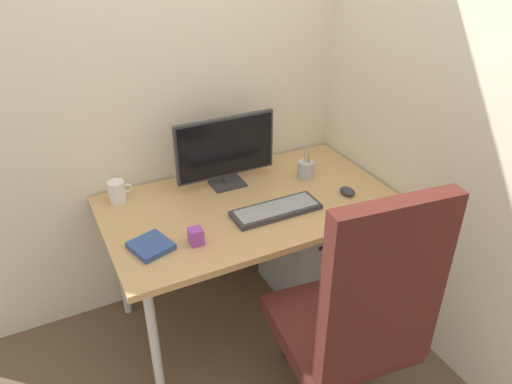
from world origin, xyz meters
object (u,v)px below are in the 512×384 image
pen_holder (306,169)px  notebook (151,246)px  office_chair (357,316)px  mouse (348,191)px  desk_clamp_accessory (196,236)px  filing_cabinet (313,239)px  keyboard (276,210)px  monitor (226,149)px  coffee_mug (117,192)px

pen_holder → notebook: (-0.90, -0.24, -0.03)m
office_chair → mouse: size_ratio=14.07×
notebook → desk_clamp_accessory: (0.18, -0.05, 0.02)m
filing_cabinet → pen_holder: 0.45m
filing_cabinet → desk_clamp_accessory: desk_clamp_accessory is taller
keyboard → filing_cabinet: bearing=29.3°
keyboard → pen_holder: size_ratio=2.39×
monitor → keyboard: bearing=-74.8°
desk_clamp_accessory → office_chair: bearing=-54.1°
office_chair → filing_cabinet: 0.96m
monitor → notebook: (-0.50, -0.36, -0.18)m
monitor → mouse: 0.63m
office_chair → keyboard: (0.00, 0.64, 0.11)m
mouse → notebook: 0.99m
keyboard → pen_holder: pen_holder is taller
filing_cabinet → pen_holder: pen_holder is taller
filing_cabinet → notebook: 1.06m
notebook → pen_holder: bearing=-2.1°
pen_holder → desk_clamp_accessory: size_ratio=2.41×
office_chair → desk_clamp_accessory: bearing=125.9°
pen_holder → keyboard: bearing=-142.8°
office_chair → desk_clamp_accessory: 0.72m
monitor → notebook: 0.65m
filing_cabinet → keyboard: (-0.36, -0.20, 0.41)m
office_chair → coffee_mug: 1.24m
filing_cabinet → monitor: monitor is taller
office_chair → monitor: size_ratio=2.31×
filing_cabinet → coffee_mug: (-0.99, 0.23, 0.45)m
mouse → keyboard: bearing=162.7°
filing_cabinet → mouse: (0.03, -0.22, 0.42)m
notebook → desk_clamp_accessory: desk_clamp_accessory is taller
office_chair → notebook: size_ratio=7.66×
mouse → coffee_mug: coffee_mug is taller
mouse → notebook: bearing=164.9°
mouse → pen_holder: size_ratio=0.48×
filing_cabinet → notebook: (-0.95, -0.21, 0.41)m
office_chair → desk_clamp_accessory: office_chair is taller
notebook → coffee_mug: bearing=77.2°
notebook → keyboard: bearing=-15.8°
keyboard → coffee_mug: 0.76m
monitor → notebook: bearing=-144.1°
filing_cabinet → keyboard: bearing=-150.7°
notebook → desk_clamp_accessory: 0.19m
keyboard → coffee_mug: coffee_mug is taller
pen_holder → desk_clamp_accessory: bearing=-157.9°
filing_cabinet → mouse: size_ratio=7.39×
mouse → coffee_mug: bearing=141.8°
filing_cabinet → coffee_mug: coffee_mug is taller
desk_clamp_accessory → mouse: bearing=3.3°
keyboard → monitor: bearing=105.2°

